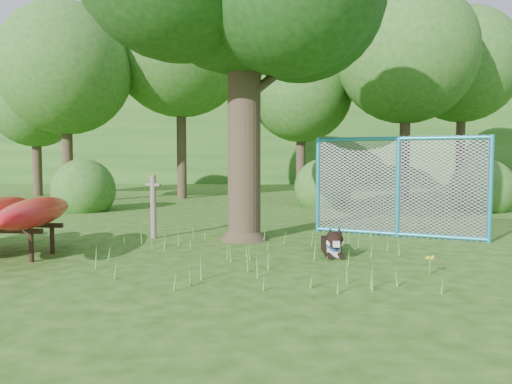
{
  "coord_description": "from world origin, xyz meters",
  "views": [
    {
      "loc": [
        0.5,
        -6.58,
        1.54
      ],
      "look_at": [
        0.2,
        1.2,
        1.0
      ],
      "focal_mm": 35.0,
      "sensor_mm": 36.0,
      "label": 1
    }
  ],
  "objects": [
    {
      "name": "ground",
      "position": [
        0.0,
        0.0,
        0.0
      ],
      "size": [
        80.0,
        80.0,
        0.0
      ],
      "primitive_type": "plane",
      "color": "#214A0E",
      "rests_on": "ground"
    },
    {
      "name": "wooden_post",
      "position": [
        -1.82,
        2.79,
        0.64
      ],
      "size": [
        0.32,
        0.18,
        1.2
      ],
      "rotation": [
        0.0,
        0.0,
        -0.38
      ],
      "color": "#6E6152",
      "rests_on": "ground"
    },
    {
      "name": "husky_dog",
      "position": [
        1.41,
        1.25,
        0.17
      ],
      "size": [
        0.28,
        1.1,
        0.49
      ],
      "rotation": [
        0.0,
        0.0,
        0.02
      ],
      "color": "black",
      "rests_on": "ground"
    },
    {
      "name": "fence_section",
      "position": [
        2.87,
        3.14,
        0.98
      ],
      "size": [
        3.09,
        1.41,
        3.24
      ],
      "rotation": [
        0.0,
        0.0,
        -0.41
      ],
      "color": "#299DBF",
      "rests_on": "ground"
    },
    {
      "name": "wildflower_clump",
      "position": [
        2.55,
        0.0,
        0.2
      ],
      "size": [
        0.11,
        0.11,
        0.25
      ],
      "rotation": [
        0.0,
        0.0,
        -0.14
      ],
      "color": "#4F9631",
      "rests_on": "ground"
    },
    {
      "name": "bg_tree_a",
      "position": [
        -6.5,
        10.0,
        4.48
      ],
      "size": [
        4.4,
        4.4,
        6.7
      ],
      "color": "#392B1F",
      "rests_on": "ground"
    },
    {
      "name": "bg_tree_b",
      "position": [
        -3.0,
        12.0,
        5.61
      ],
      "size": [
        5.2,
        5.2,
        8.22
      ],
      "color": "#392B1F",
      "rests_on": "ground"
    },
    {
      "name": "bg_tree_c",
      "position": [
        1.5,
        13.0,
        4.11
      ],
      "size": [
        4.0,
        4.0,
        6.12
      ],
      "color": "#392B1F",
      "rests_on": "ground"
    },
    {
      "name": "bg_tree_d",
      "position": [
        5.0,
        11.0,
        5.08
      ],
      "size": [
        4.8,
        4.8,
        7.5
      ],
      "color": "#392B1F",
      "rests_on": "ground"
    },
    {
      "name": "bg_tree_e",
      "position": [
        8.0,
        14.0,
        5.23
      ],
      "size": [
        4.6,
        4.6,
        7.55
      ],
      "color": "#392B1F",
      "rests_on": "ground"
    },
    {
      "name": "bg_tree_f",
      "position": [
        -9.0,
        13.0,
        3.73
      ],
      "size": [
        3.6,
        3.6,
        5.55
      ],
      "color": "#392B1F",
      "rests_on": "ground"
    },
    {
      "name": "shrub_left",
      "position": [
        -5.0,
        7.5,
        0.0
      ],
      "size": [
        1.8,
        1.8,
        1.8
      ],
      "primitive_type": "sphere",
      "color": "#2B5F1E",
      "rests_on": "ground"
    },
    {
      "name": "shrub_right",
      "position": [
        6.5,
        8.0,
        0.0
      ],
      "size": [
        1.8,
        1.8,
        1.8
      ],
      "primitive_type": "sphere",
      "color": "#2B5F1E",
      "rests_on": "ground"
    },
    {
      "name": "shrub_mid",
      "position": [
        2.0,
        9.0,
        0.0
      ],
      "size": [
        1.8,
        1.8,
        1.8
      ],
      "primitive_type": "sphere",
      "color": "#2B5F1E",
      "rests_on": "ground"
    },
    {
      "name": "wooded_hillside",
      "position": [
        0.0,
        28.0,
        3.0
      ],
      "size": [
        80.0,
        12.0,
        6.0
      ],
      "primitive_type": "cube",
      "color": "#2B5F1E",
      "rests_on": "ground"
    }
  ]
}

